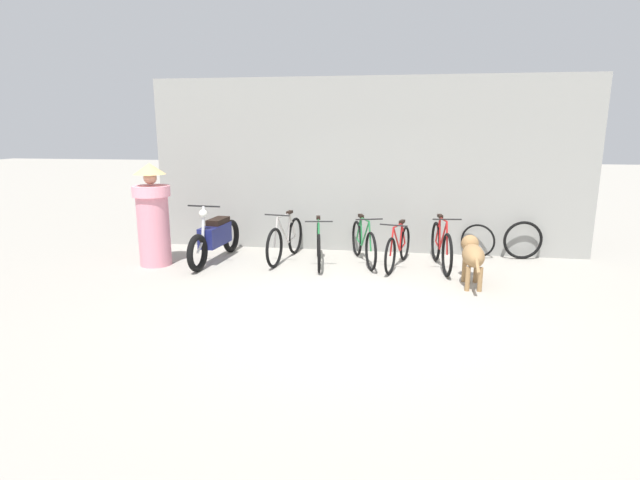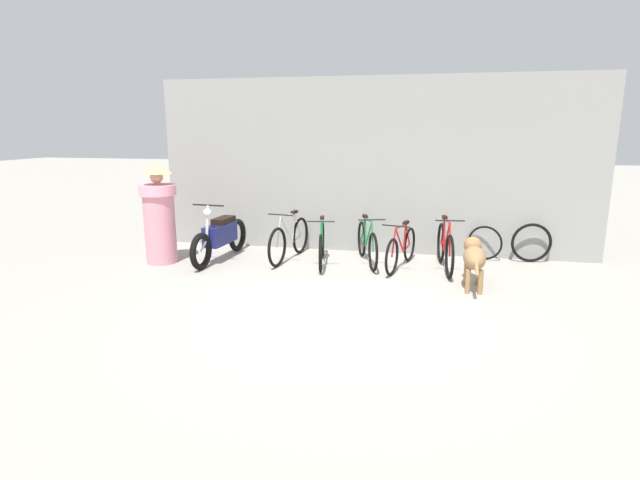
# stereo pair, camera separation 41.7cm
# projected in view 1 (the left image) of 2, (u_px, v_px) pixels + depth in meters

# --- Properties ---
(ground_plane) EXTENTS (60.00, 60.00, 0.00)m
(ground_plane) POSITION_uv_depth(u_px,v_px,m) (345.00, 312.00, 6.46)
(ground_plane) COLOR #9E998E
(shop_wall_back) EXTENTS (8.24, 0.20, 3.26)m
(shop_wall_back) POSITION_uv_depth(u_px,v_px,m) (366.00, 166.00, 9.42)
(shop_wall_back) COLOR gray
(shop_wall_back) RESTS_ON ground
(bicycle_0) EXTENTS (0.46, 1.71, 0.89)m
(bicycle_0) POSITION_uv_depth(u_px,v_px,m) (285.00, 240.00, 8.94)
(bicycle_0) COLOR black
(bicycle_0) RESTS_ON ground
(bicycle_1) EXTENTS (0.46, 1.66, 0.83)m
(bicycle_1) POSITION_uv_depth(u_px,v_px,m) (319.00, 245.00, 8.70)
(bicycle_1) COLOR black
(bicycle_1) RESTS_ON ground
(bicycle_2) EXTENTS (0.61, 1.61, 0.86)m
(bicycle_2) POSITION_uv_depth(u_px,v_px,m) (363.00, 243.00, 8.78)
(bicycle_2) COLOR black
(bicycle_2) RESTS_ON ground
(bicycle_3) EXTENTS (0.53, 1.57, 0.80)m
(bicycle_3) POSITION_uv_depth(u_px,v_px,m) (398.00, 248.00, 8.51)
(bicycle_3) COLOR black
(bicycle_3) RESTS_ON ground
(bicycle_4) EXTENTS (0.46, 1.69, 0.92)m
(bicycle_4) POSITION_uv_depth(u_px,v_px,m) (441.00, 246.00, 8.43)
(bicycle_4) COLOR black
(bicycle_4) RESTS_ON ground
(motorcycle) EXTENTS (0.58, 2.01, 1.07)m
(motorcycle) POSITION_uv_depth(u_px,v_px,m) (215.00, 238.00, 8.86)
(motorcycle) COLOR black
(motorcycle) RESTS_ON ground
(stray_dog) EXTENTS (0.33, 1.26, 0.70)m
(stray_dog) POSITION_uv_depth(u_px,v_px,m) (472.00, 254.00, 7.49)
(stray_dog) COLOR #997247
(stray_dog) RESTS_ON ground
(person_in_robes) EXTENTS (0.77, 0.77, 1.76)m
(person_in_robes) POSITION_uv_depth(u_px,v_px,m) (153.00, 214.00, 8.53)
(person_in_robes) COLOR pink
(person_in_robes) RESTS_ON ground
(spare_tire_left) EXTENTS (0.70, 0.12, 0.70)m
(spare_tire_left) POSITION_uv_depth(u_px,v_px,m) (523.00, 240.00, 9.01)
(spare_tire_left) COLOR black
(spare_tire_left) RESTS_ON ground
(spare_tire_right) EXTENTS (0.59, 0.26, 0.62)m
(spare_tire_right) POSITION_uv_depth(u_px,v_px,m) (478.00, 241.00, 9.15)
(spare_tire_right) COLOR black
(spare_tire_right) RESTS_ON ground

